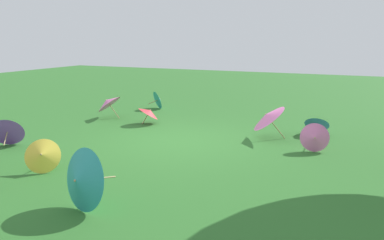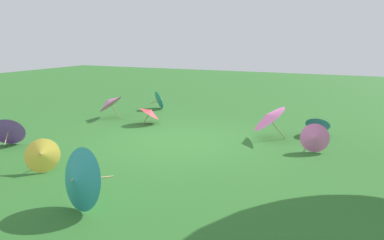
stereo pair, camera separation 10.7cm
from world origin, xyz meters
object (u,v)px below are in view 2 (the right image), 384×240
Objects in this scene: parasol_teal_1 at (77,180)px; parasol_purple_0 at (9,130)px; parasol_pink_3 at (268,117)px; parasol_teal_2 at (160,100)px; parasol_yellow_0 at (41,155)px; parasol_pink_2 at (315,138)px; parasol_red_2 at (150,112)px; parasol_blue_0 at (318,123)px; parasol_pink_0 at (109,102)px.

parasol_purple_0 is at bearing -28.38° from parasol_teal_1.
parasol_pink_3 reaches higher than parasol_teal_2.
parasol_purple_0 reaches higher than parasol_yellow_0.
parasol_yellow_0 is at bearing 38.22° from parasol_pink_2.
parasol_teal_2 is at bearing -29.53° from parasol_pink_2.
parasol_purple_0 is at bearing 62.85° from parasol_red_2.
parasol_blue_0 is 1.80m from parasol_pink_2.
parasol_teal_2 is at bearing -66.96° from parasol_red_2.
parasol_teal_1 reaches higher than parasol_pink_3.
parasol_purple_0 is 1.34× the size of parasol_teal_2.
parasol_yellow_0 is 5.16m from parasol_pink_0.
parasol_teal_2 is (-0.80, -5.82, -0.05)m from parasol_purple_0.
parasol_pink_3 is at bearing -127.11° from parasol_yellow_0.
parasol_yellow_0 is 1.17× the size of parasol_teal_2.
parasol_teal_1 is at bearing 111.66° from parasol_teal_2.
parasol_red_2 is 0.89× the size of parasol_teal_1.
parasol_pink_0 is 6.97m from parasol_teal_1.
parasol_pink_2 is at bearing -159.47° from parasol_purple_0.
parasol_pink_3 is 1.70× the size of parasol_teal_2.
parasol_yellow_0 is 6.90m from parasol_blue_0.
parasol_pink_0 reaches higher than parasol_purple_0.
parasol_pink_2 is at bearing -141.78° from parasol_yellow_0.
parasol_pink_3 reaches higher than parasol_red_2.
parasol_pink_3 is at bearing 175.94° from parasol_red_2.
parasol_teal_2 is (5.68, -1.53, 0.02)m from parasol_blue_0.
parasol_blue_0 is 5.89m from parasol_teal_2.
parasol_purple_0 is at bearing -26.57° from parasol_yellow_0.
parasol_red_2 is (4.70, 0.80, 0.05)m from parasol_blue_0.
parasol_pink_0 is 3.70m from parasol_purple_0.
parasol_pink_3 is 5.27m from parasol_teal_2.
parasol_teal_1 is (-3.96, 2.14, 0.10)m from parasol_purple_0.
parasol_yellow_0 is 2.39m from parasol_purple_0.
parasol_pink_2 reaches higher than parasol_teal_2.
parasol_blue_0 is at bearing -111.41° from parasol_teal_1.
parasol_purple_0 is (0.16, 3.70, -0.13)m from parasol_pink_0.
parasol_purple_0 is at bearing 87.60° from parasol_pink_0.
parasol_pink_0 reaches higher than parasol_pink_2.
parasol_yellow_0 reaches higher than parasol_pink_2.
parasol_pink_0 is 1.02× the size of parasol_purple_0.
parasol_teal_1 is at bearing 151.62° from parasol_purple_0.
parasol_teal_1 reaches higher than parasol_blue_0.
parasol_pink_0 is 2.23m from parasol_teal_2.
parasol_teal_2 is (-0.65, -2.12, -0.18)m from parasol_pink_0.
parasol_blue_0 is 0.64× the size of parasol_teal_1.
parasol_pink_3 is 1.17× the size of parasol_teal_1.
parasol_teal_2 is (5.86, -3.32, -0.00)m from parasol_pink_2.
parasol_blue_0 is 6.36m from parasol_pink_0.
parasol_blue_0 is at bearing -129.05° from parasol_yellow_0.
parasol_pink_0 reaches higher than parasol_teal_2.
parasol_pink_2 is (-4.53, -3.57, -0.00)m from parasol_yellow_0.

